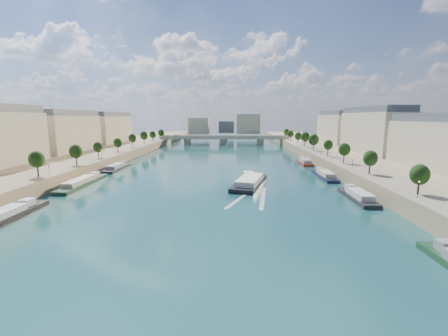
{
  "coord_description": "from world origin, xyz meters",
  "views": [
    {
      "loc": [
        8.55,
        -25.48,
        24.26
      ],
      "look_at": [
        4.98,
        86.47,
        5.0
      ],
      "focal_mm": 24.0,
      "sensor_mm": 36.0,
      "label": 1
    }
  ],
  "objects": [
    {
      "name": "ground",
      "position": [
        0.0,
        100.0,
        0.0
      ],
      "size": [
        700.0,
        700.0,
        0.0
      ],
      "primitive_type": "plane",
      "color": "#0B2B34",
      "rests_on": "ground"
    },
    {
      "name": "quay_left",
      "position": [
        -72.0,
        100.0,
        2.5
      ],
      "size": [
        44.0,
        520.0,
        5.0
      ],
      "primitive_type": "cube",
      "color": "#9E8460",
      "rests_on": "ground"
    },
    {
      "name": "quay_right",
      "position": [
        72.0,
        100.0,
        2.5
      ],
      "size": [
        44.0,
        520.0,
        5.0
      ],
      "primitive_type": "cube",
      "color": "#9E8460",
      "rests_on": "ground"
    },
    {
      "name": "pave_left",
      "position": [
        -57.0,
        100.0,
        5.05
      ],
      "size": [
        14.0,
        520.0,
        0.1
      ],
      "primitive_type": "cube",
      "color": "gray",
      "rests_on": "quay_left"
    },
    {
      "name": "pave_right",
      "position": [
        57.0,
        100.0,
        5.05
      ],
      "size": [
        14.0,
        520.0,
        0.1
      ],
      "primitive_type": "cube",
      "color": "gray",
      "rests_on": "quay_right"
    },
    {
      "name": "trees_left",
      "position": [
        -55.0,
        102.0,
        10.48
      ],
      "size": [
        4.8,
        268.8,
        8.26
      ],
      "color": "#382B1E",
      "rests_on": "ground"
    },
    {
      "name": "trees_right",
      "position": [
        55.0,
        110.0,
        10.48
      ],
      "size": [
        4.8,
        268.8,
        8.26
      ],
      "color": "#382B1E",
      "rests_on": "ground"
    },
    {
      "name": "lamps_left",
      "position": [
        -52.5,
        90.0,
        7.78
      ],
      "size": [
        0.36,
        200.36,
        4.28
      ],
      "color": "black",
      "rests_on": "ground"
    },
    {
      "name": "lamps_right",
      "position": [
        52.5,
        105.0,
        7.78
      ],
      "size": [
        0.36,
        200.36,
        4.28
      ],
      "color": "black",
      "rests_on": "ground"
    },
    {
      "name": "buildings_left",
      "position": [
        -85.0,
        112.0,
        16.45
      ],
      "size": [
        16.0,
        226.0,
        23.2
      ],
      "color": "beige",
      "rests_on": "ground"
    },
    {
      "name": "buildings_right",
      "position": [
        85.0,
        112.0,
        16.45
      ],
      "size": [
        16.0,
        226.0,
        23.2
      ],
      "color": "beige",
      "rests_on": "ground"
    },
    {
      "name": "skyline",
      "position": [
        3.19,
        319.52,
        14.66
      ],
      "size": [
        79.0,
        42.0,
        22.0
      ],
      "color": "beige",
      "rests_on": "ground"
    },
    {
      "name": "bridge",
      "position": [
        0.0,
        236.85,
        5.08
      ],
      "size": [
        112.0,
        12.0,
        8.15
      ],
      "color": "#C1B79E",
      "rests_on": "ground"
    },
    {
      "name": "tour_barge",
      "position": [
        14.38,
        79.8,
        1.09
      ],
      "size": [
        14.97,
        29.62,
        3.87
      ],
      "rotation": [
        0.0,
        0.0,
        -0.25
      ],
      "color": "black",
      "rests_on": "ground"
    },
    {
      "name": "wake",
      "position": [
        14.38,
        63.22,
        0.02
      ],
      "size": [
        13.97,
        25.94,
        0.04
      ],
      "color": "silver",
      "rests_on": "ground"
    },
    {
      "name": "moored_barges_left",
      "position": [
        -45.5,
        45.63,
        0.84
      ],
      "size": [
        5.0,
        153.77,
        3.6
      ],
      "color": "#182036",
      "rests_on": "ground"
    },
    {
      "name": "moored_barges_right",
      "position": [
        45.5,
        55.53,
        0.84
      ],
      "size": [
        5.0,
        161.89,
        3.6
      ],
      "color": "black",
      "rests_on": "ground"
    }
  ]
}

